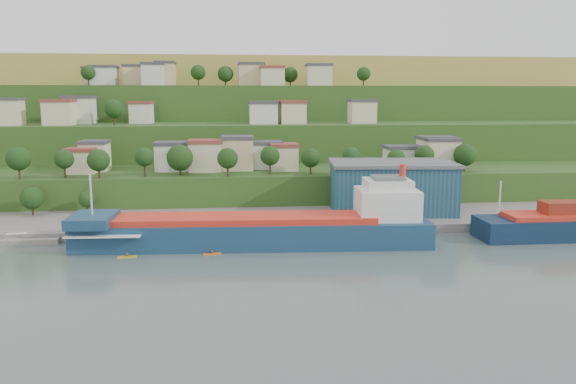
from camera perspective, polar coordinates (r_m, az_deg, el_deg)
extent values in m
plane|color=#4D5D5A|center=(110.83, -6.57, -6.63)|extent=(500.00, 500.00, 0.00)
cube|color=slate|center=(139.14, 1.82, -3.21)|extent=(220.00, 26.00, 4.00)
cube|color=#284719|center=(165.34, -6.38, -1.20)|extent=(260.00, 32.00, 20.00)
cube|color=#284719|center=(194.89, -6.32, 0.45)|extent=(280.00, 32.00, 44.00)
cube|color=#284719|center=(224.56, -6.28, 1.67)|extent=(300.00, 32.00, 70.00)
cube|color=olive|center=(298.03, -6.22, 3.63)|extent=(360.00, 120.00, 96.00)
cube|color=beige|center=(165.92, -20.20, 2.88)|extent=(7.43, 7.08, 6.18)
cube|color=brown|center=(165.57, -20.27, 4.09)|extent=(8.03, 7.68, 0.90)
cube|color=beige|center=(170.06, -19.00, 3.37)|extent=(7.31, 8.13, 7.82)
cube|color=#3F3F44|center=(169.68, -19.08, 4.84)|extent=(7.91, 8.73, 0.90)
cube|color=silver|center=(164.45, -11.61, 3.44)|extent=(9.67, 7.62, 7.43)
cube|color=#3F3F44|center=(164.07, -11.66, 4.88)|extent=(10.27, 8.22, 0.90)
cube|color=beige|center=(161.70, -8.35, 3.54)|extent=(9.24, 8.19, 8.07)
cube|color=brown|center=(161.29, -8.39, 5.13)|extent=(9.84, 8.79, 0.90)
cube|color=#CDB685|center=(163.86, -5.14, 3.84)|extent=(8.73, 8.83, 8.94)
cube|color=#3F3F44|center=(163.43, -5.17, 5.55)|extent=(9.33, 9.43, 0.90)
cube|color=silver|center=(166.52, -2.32, 3.66)|extent=(9.51, 8.93, 7.17)
cube|color=#3F3F44|center=(166.15, -2.33, 5.04)|extent=(10.11, 9.53, 0.90)
cube|color=beige|center=(162.21, -0.40, 3.45)|extent=(7.47, 7.99, 6.85)
cube|color=brown|center=(161.83, -0.40, 4.81)|extent=(8.07, 8.59, 0.90)
cube|color=silver|center=(167.99, 11.54, 3.33)|extent=(9.96, 7.30, 6.05)
cube|color=#3F3F44|center=(167.65, 11.58, 4.51)|extent=(10.56, 7.90, 0.90)
cube|color=beige|center=(171.73, 14.75, 3.77)|extent=(9.68, 7.34, 8.62)
cube|color=#3F3F44|center=(171.33, 14.82, 5.35)|extent=(10.28, 7.94, 0.90)
cube|color=beige|center=(169.89, 15.11, 3.66)|extent=(9.39, 8.96, 8.41)
cube|color=#3F3F44|center=(169.50, 15.18, 5.22)|extent=(9.99, 9.56, 0.90)
cube|color=beige|center=(199.19, -26.55, 7.20)|extent=(8.10, 7.47, 7.88)
cube|color=#3F3F44|center=(199.13, -26.64, 8.46)|extent=(8.70, 8.07, 0.90)
cube|color=beige|center=(195.63, -22.20, 7.39)|extent=(8.67, 8.73, 7.31)
cube|color=brown|center=(195.56, -22.28, 8.59)|extent=(9.27, 9.33, 0.90)
cube|color=silver|center=(205.33, -21.11, 7.42)|extent=(7.68, 7.09, 6.48)
cube|color=#3F3F44|center=(205.26, -21.17, 8.44)|extent=(8.28, 7.69, 0.90)
cube|color=silver|center=(202.60, -20.41, 7.71)|extent=(9.32, 8.47, 8.45)
cube|color=#3F3F44|center=(202.55, -20.49, 9.03)|extent=(9.92, 9.07, 0.90)
cube|color=silver|center=(200.65, -14.65, 7.72)|extent=(7.25, 8.74, 6.57)
cube|color=brown|center=(200.58, -14.70, 8.79)|extent=(7.85, 9.34, 0.90)
cube|color=silver|center=(189.45, -2.53, 7.94)|extent=(9.07, 8.42, 6.69)
cube|color=#3F3F44|center=(189.37, -2.54, 9.09)|extent=(9.67, 9.02, 0.90)
cube|color=beige|center=(194.39, -0.10, 8.03)|extent=(8.68, 8.45, 6.95)
cube|color=brown|center=(194.32, -0.10, 9.19)|extent=(9.28, 9.05, 0.90)
cube|color=beige|center=(189.40, 0.51, 7.97)|extent=(8.23, 7.10, 6.79)
cube|color=brown|center=(189.32, 0.51, 9.13)|extent=(8.83, 7.70, 0.90)
cube|color=beige|center=(195.85, 7.53, 8.01)|extent=(8.59, 7.59, 7.26)
cube|color=#3F3F44|center=(195.78, 7.56, 9.20)|extent=(9.19, 8.19, 0.90)
cube|color=beige|center=(231.89, -19.09, 10.92)|extent=(7.18, 8.67, 6.37)
cube|color=brown|center=(232.03, -19.14, 11.81)|extent=(7.78, 9.27, 0.90)
cube|color=silver|center=(227.64, -18.17, 11.04)|extent=(9.32, 8.49, 6.71)
cube|color=#3F3F44|center=(227.79, -18.22, 12.00)|extent=(9.92, 9.09, 0.90)
cube|color=#CDB685|center=(228.33, -15.26, 11.24)|extent=(8.17, 7.15, 7.23)
cube|color=#3F3F44|center=(228.50, -15.30, 12.26)|extent=(8.77, 7.75, 0.90)
cube|color=silver|center=(218.68, -13.49, 11.44)|extent=(7.99, 7.13, 7.57)
cube|color=#3F3F44|center=(218.87, -13.54, 12.55)|extent=(8.59, 7.73, 0.90)
cube|color=#CDB685|center=(220.21, -12.33, 11.55)|extent=(7.01, 8.24, 8.15)
cube|color=#3F3F44|center=(220.42, -12.37, 12.72)|extent=(7.61, 8.84, 0.90)
cube|color=#CDB685|center=(223.49, -3.74, 11.71)|extent=(9.80, 7.44, 8.16)
cube|color=#3F3F44|center=(223.70, -3.76, 12.87)|extent=(10.40, 8.04, 0.90)
cube|color=beige|center=(219.51, -1.62, 11.58)|extent=(8.98, 7.66, 6.71)
cube|color=brown|center=(219.67, -1.63, 12.57)|extent=(9.58, 8.26, 0.90)
cube|color=beige|center=(221.79, 3.14, 11.67)|extent=(9.37, 7.70, 7.64)
cube|color=#3F3F44|center=(221.98, 3.15, 12.77)|extent=(9.97, 8.30, 0.90)
cylinder|color=#382619|center=(160.43, -25.63, 1.84)|extent=(0.50, 0.50, 3.58)
sphere|color=black|center=(160.06, -25.72, 3.07)|extent=(6.09, 6.09, 6.09)
cylinder|color=#382619|center=(157.29, -21.72, 1.97)|extent=(0.50, 0.50, 3.61)
sphere|color=black|center=(156.93, -21.80, 3.12)|extent=(5.00, 5.00, 5.00)
cylinder|color=#382619|center=(154.57, -18.64, 1.92)|extent=(0.50, 0.50, 3.05)
sphere|color=black|center=(154.21, -18.70, 3.07)|extent=(5.82, 5.82, 5.82)
cylinder|color=#382619|center=(154.30, -14.34, 2.26)|extent=(0.50, 0.50, 3.80)
sphere|color=black|center=(153.93, -14.39, 3.47)|extent=(5.04, 5.04, 5.04)
cylinder|color=#382619|center=(154.24, -10.89, 2.20)|extent=(0.50, 0.50, 2.84)
sphere|color=black|center=(153.85, -10.93, 3.44)|extent=(7.08, 7.08, 7.08)
cylinder|color=#382619|center=(150.56, -6.14, 2.22)|extent=(0.50, 0.50, 3.26)
sphere|color=black|center=(150.19, -6.16, 3.41)|extent=(5.56, 5.56, 5.56)
cylinder|color=#382619|center=(152.89, -1.84, 2.47)|extent=(0.50, 0.50, 3.71)
sphere|color=black|center=(152.51, -1.85, 3.71)|extent=(5.30, 5.30, 5.30)
cylinder|color=#382619|center=(153.94, 2.31, 2.39)|extent=(0.50, 0.50, 3.05)
sphere|color=black|center=(153.59, 2.31, 3.49)|extent=(5.26, 5.26, 5.26)
cylinder|color=#382619|center=(154.67, 6.41, 2.50)|extent=(0.50, 0.50, 3.71)
sphere|color=black|center=(154.31, 6.44, 3.67)|extent=(4.85, 4.85, 4.85)
cylinder|color=#382619|center=(156.88, 10.90, 2.34)|extent=(0.50, 0.50, 2.92)
sphere|color=black|center=(156.55, 10.93, 3.37)|extent=(4.98, 4.98, 4.98)
cylinder|color=#382619|center=(161.51, 13.65, 2.54)|extent=(0.50, 0.50, 3.46)
sphere|color=black|center=(161.16, 13.69, 3.68)|extent=(5.45, 5.45, 5.45)
cylinder|color=#382619|center=(166.90, 17.48, 2.51)|extent=(0.50, 0.50, 2.98)
sphere|color=black|center=(166.56, 17.54, 3.61)|extent=(6.33, 6.33, 6.33)
cylinder|color=#382619|center=(221.94, -9.10, 11.04)|extent=(0.50, 0.50, 3.62)
sphere|color=black|center=(222.06, -9.12, 11.91)|extent=(5.71, 5.71, 5.71)
cylinder|color=#382619|center=(222.45, -6.36, 11.02)|extent=(0.50, 0.50, 2.99)
sphere|color=black|center=(222.56, -6.38, 11.83)|extent=(6.08, 6.08, 6.08)
cylinder|color=#382619|center=(220.98, 7.67, 11.02)|extent=(0.50, 0.50, 3.17)
sphere|color=black|center=(221.08, 7.69, 11.81)|extent=(5.29, 5.29, 5.29)
cylinder|color=#382619|center=(227.65, 0.22, 11.04)|extent=(0.50, 0.50, 2.96)
sphere|color=black|center=(227.75, 0.22, 11.84)|extent=(6.11, 6.11, 6.11)
cylinder|color=#382619|center=(224.04, -19.61, 10.56)|extent=(0.50, 0.50, 3.34)
sphere|color=black|center=(224.14, -19.65, 11.36)|extent=(5.30, 5.30, 5.30)
cylinder|color=#382619|center=(192.64, -17.24, 7.07)|extent=(0.50, 0.50, 3.45)
sphere|color=black|center=(192.55, -17.29, 8.07)|extent=(6.00, 6.00, 6.00)
cube|color=navy|center=(118.47, -3.48, -4.72)|extent=(74.33, 15.55, 7.38)
cube|color=red|center=(117.41, -4.53, -2.70)|extent=(55.26, 12.43, 1.27)
cube|color=navy|center=(120.59, -19.24, -2.68)|extent=(9.05, 12.04, 2.11)
cube|color=silver|center=(121.48, 10.03, -1.18)|extent=(13.20, 11.21, 6.33)
cube|color=silver|center=(120.77, 10.08, 0.79)|extent=(9.93, 8.93, 2.11)
cube|color=#595B5E|center=(120.57, 10.10, 1.43)|extent=(6.66, 6.66, 0.63)
cylinder|color=red|center=(121.31, 11.56, 2.04)|extent=(1.33, 1.33, 3.16)
cylinder|color=silver|center=(119.62, -19.38, -0.21)|extent=(0.40, 0.40, 8.44)
cube|color=silver|center=(120.39, -17.71, -3.75)|extent=(15.38, 12.69, 0.26)
cylinder|color=silver|center=(130.02, 20.73, -0.46)|extent=(0.32, 0.32, 7.02)
cube|color=maroon|center=(138.37, 26.62, -1.39)|extent=(12.06, 5.09, 2.61)
cube|color=navy|center=(145.16, 10.47, 0.39)|extent=(31.61, 20.84, 12.00)
cube|color=#595B5E|center=(144.28, 10.55, 2.90)|extent=(32.70, 21.93, 0.80)
cube|color=silver|center=(134.02, -25.83, -3.98)|extent=(4.24, 2.13, 0.81)
cube|color=orange|center=(113.12, -7.71, -6.25)|extent=(3.62, 1.14, 0.27)
sphere|color=#3F3F44|center=(113.00, -7.72, -6.03)|extent=(0.62, 0.62, 0.62)
cube|color=gold|center=(114.53, -16.03, -6.34)|extent=(3.71, 0.97, 0.28)
sphere|color=#3F3F44|center=(114.41, -16.04, -6.12)|extent=(0.64, 0.64, 0.64)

